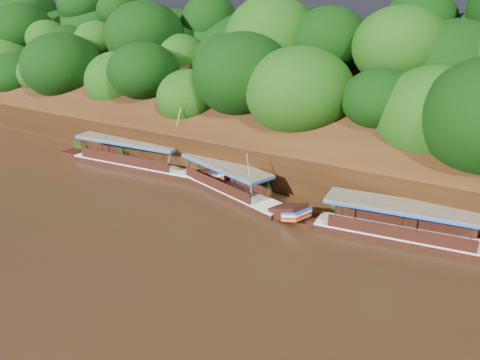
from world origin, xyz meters
name	(u,v)px	position (x,y,z in m)	size (l,w,h in m)	color
ground	(176,240)	(0.00, 0.00, 0.00)	(160.00, 160.00, 0.00)	black
riverbank	(326,131)	(-0.01, 22.73, 1.89)	(120.00, 30.06, 19.40)	black
boat_0	(425,236)	(12.81, 7.79, 0.51)	(14.03, 3.82, 6.24)	black
boat_1	(237,190)	(-0.70, 7.81, 0.50)	(12.77, 5.44, 4.49)	black
boat_2	(146,163)	(-10.77, 8.76, 0.56)	(15.83, 3.57, 6.26)	black
reeds	(212,170)	(-4.23, 9.54, 0.91)	(50.10, 2.25, 2.13)	#245715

